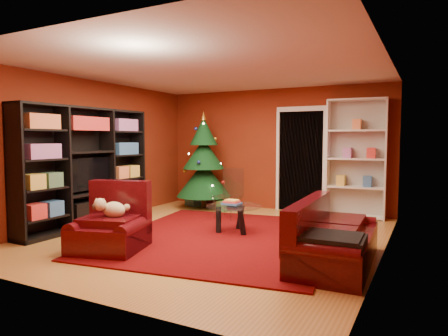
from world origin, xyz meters
The scene contains 17 objects.
floor centered at (0.00, 0.00, -0.03)m, with size 5.00×5.50×0.05m, color #B17934.
ceiling centered at (0.00, 0.00, 2.62)m, with size 5.00×5.50×0.05m, color silver.
wall_back centered at (0.00, 2.77, 1.30)m, with size 5.00×0.05×2.60m, color maroon.
wall_left centered at (-2.52, 0.00, 1.30)m, with size 0.05×5.50×2.60m, color maroon.
wall_right centered at (2.52, 0.00, 1.30)m, with size 0.05×5.50×2.60m, color maroon.
doorway centered at (0.60, 2.73, 1.05)m, with size 1.06×0.60×2.16m, color black, non-canonical shape.
rug centered at (0.19, -0.01, 0.01)m, with size 3.21×3.74×0.02m, color #5B0607.
media_unit centered at (-2.27, -0.41, 1.03)m, with size 0.41×2.70×2.07m, color black, non-canonical shape.
christmas_tree centered at (-1.41, 2.15, 1.04)m, with size 1.20×1.20×2.14m, color black, non-canonical shape.
gift_box_teal centered at (-1.75, 2.32, 0.17)m, with size 0.33×0.33×0.33m, color teal.
gift_box_green centered at (-0.85, 1.99, 0.12)m, with size 0.23×0.23×0.23m, color #2A7126.
white_bookshelf centered at (1.75, 2.57, 1.14)m, with size 1.09×0.39×2.35m, color white, non-canonical shape.
armchair centered at (-0.83, -1.39, 0.38)m, with size 0.97×0.97×0.76m, color #38070B, non-canonical shape.
dog centered at (-0.79, -1.33, 0.56)m, with size 0.40×0.30×0.25m, color beige, non-canonical shape.
sofa centered at (2.02, -0.54, 0.40)m, with size 1.85×0.83×0.79m, color #38070B, non-canonical shape.
coffee_table centered at (0.22, 0.32, 0.23)m, with size 0.89×0.89×0.56m, color gray, non-canonical shape.
acrylic_chair centered at (-0.38, 1.28, 0.44)m, with size 0.45×0.49×0.88m, color #66605B, non-canonical shape.
Camera 1 is at (3.02, -5.42, 1.54)m, focal length 32.00 mm.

